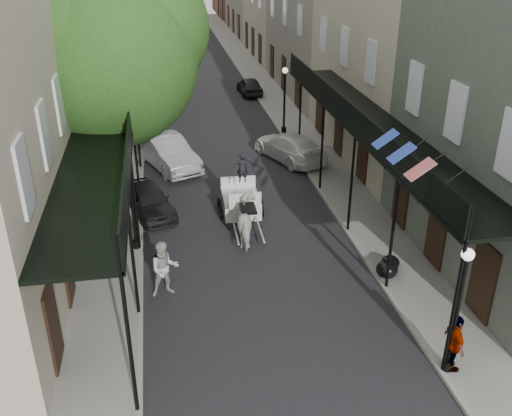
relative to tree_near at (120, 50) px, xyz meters
name	(u,v)px	position (x,y,z in m)	size (l,w,h in m)	color
ground	(280,342)	(4.20, -10.18, -6.49)	(140.00, 140.00, 0.00)	gray
road	(209,127)	(4.20, 9.82, -6.48)	(8.00, 90.00, 0.01)	black
sidewalk_left	(124,131)	(-0.80, 9.82, -6.43)	(2.20, 90.00, 0.12)	gray
sidewalk_right	(291,122)	(9.20, 9.82, -6.43)	(2.20, 90.00, 0.12)	gray
building_row_left	(68,16)	(-4.40, 19.82, -1.24)	(5.00, 80.00, 10.50)	#B0A68D
building_row_right	(310,10)	(12.80, 19.82, -1.24)	(5.00, 80.00, 10.50)	gray
gallery_left	(107,138)	(-0.59, -3.20, -2.44)	(2.20, 18.05, 4.88)	black
gallery_right	(367,124)	(8.99, -3.20, -2.44)	(2.20, 18.05, 4.88)	black
tree_near	(120,50)	(0.00, 0.00, 0.00)	(7.31, 6.80, 9.63)	#382619
tree_far	(129,17)	(-0.05, 14.00, -0.65)	(6.45, 6.00, 8.61)	#382619
lamppost_right_near	(457,310)	(8.30, -12.18, -4.44)	(0.32, 0.32, 3.71)	black
lamppost_left	(132,200)	(0.10, -4.18, -4.44)	(0.32, 0.32, 3.71)	black
lamppost_right_far	(284,99)	(8.30, 7.82, -4.44)	(0.32, 0.32, 3.71)	black
horse	(248,220)	(4.27, -4.18, -5.62)	(0.94, 2.05, 1.74)	silver
carriage	(239,185)	(4.34, -1.47, -5.36)	(1.85, 2.60, 2.90)	black
pedestrian_walking	(165,269)	(1.07, -7.18, -5.54)	(0.93, 0.72, 1.91)	#AFB0A6
pedestrian_sidewalk_left	(102,149)	(-1.60, 4.56, -5.60)	(0.99, 0.57, 1.54)	gray
pedestrian_sidewalk_right	(454,344)	(8.40, -12.18, -5.53)	(0.99, 0.41, 1.68)	gray
car_left_near	(149,200)	(0.60, -1.18, -5.86)	(1.48, 3.67, 1.25)	black
car_left_mid	(168,153)	(1.55, 3.83, -5.71)	(1.66, 4.75, 1.57)	#A3A3A8
car_left_far	(159,70)	(1.60, 22.81, -5.79)	(2.33, 5.06, 1.41)	black
car_right_near	(290,147)	(7.71, 3.82, -5.81)	(1.91, 4.69, 1.36)	white
car_right_far	(250,86)	(7.80, 16.84, -5.88)	(1.43, 3.55, 1.21)	black
trash_bags	(388,267)	(8.51, -7.49, -6.08)	(0.98, 1.13, 0.62)	black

